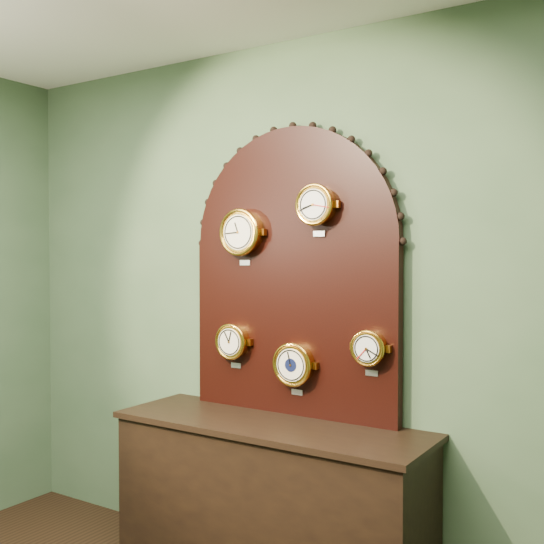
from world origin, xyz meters
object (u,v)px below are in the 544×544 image
Objects in this scene: shop_counter at (270,507)px; barometer at (294,364)px; roman_clock at (241,232)px; tide_clock at (369,348)px; hygrometer at (233,341)px; arabic_clock at (316,205)px; display_board at (293,262)px.

barometer reaches higher than shop_counter.
roman_clock is 0.94m from tide_clock.
roman_clock reaches higher than hygrometer.
roman_clock is 0.60m from hygrometer.
arabic_clock is at bearing -179.81° from tide_clock.
arabic_clock is 0.89m from hygrometer.
barometer is (-0.13, -0.00, -0.81)m from arabic_clock.
shop_counter is 7.00× the size of tide_clock.
shop_counter is at bearing -161.65° from tide_clock.
tide_clock reaches higher than hygrometer.
shop_counter is at bearing -90.00° from display_board.
arabic_clock is at bearing 41.22° from shop_counter.
barometer is at bearing -54.11° from display_board.
roman_clock is (-0.28, -0.07, 0.16)m from display_board.
hygrometer is at bearing -169.09° from display_board.
tide_clock reaches higher than shop_counter.
roman_clock is at bearing -179.86° from arabic_clock.
tide_clock is at bearing 0.21° from barometer.
tide_clock is at bearing -7.96° from display_board.
display_board is 5.02× the size of roman_clock.
tide_clock is (0.29, 0.00, -0.69)m from arabic_clock.
barometer is at bearing 72.51° from shop_counter.
display_board is at bearing 13.45° from roman_clock.
arabic_clock is (0.18, -0.07, 0.29)m from display_board.
roman_clock reaches higher than barometer.
tide_clock is (0.75, 0.00, -0.56)m from roman_clock.
roman_clock is at bearing -1.37° from hygrometer.
display_board is 6.12× the size of hygrometer.
shop_counter is 1.05× the size of display_board.
display_board is 0.62m from tide_clock.
display_board reaches higher than roman_clock.
hygrometer is at bearing 179.96° from arabic_clock.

